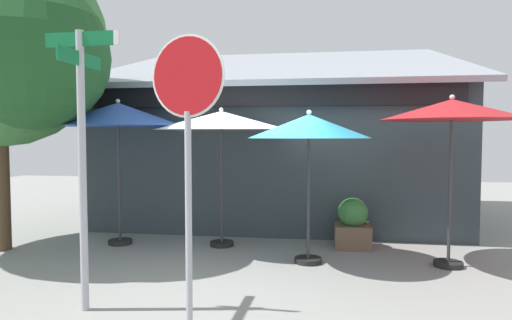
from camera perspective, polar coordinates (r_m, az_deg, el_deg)
The scene contains 10 objects.
ground_plane at distance 7.16m, azimuth -1.79°, elevation -13.83°, with size 28.00×28.00×0.10m, color gray.
cafe_building at distance 11.47m, azimuth 3.03°, elevation 1.38°, with size 8.50×6.00×4.66m.
street_sign_post at distance 5.48m, azimuth -21.37°, elevation 2.10°, with size 0.91×0.85×3.23m.
stop_sign at distance 4.60m, azimuth -8.73°, elevation 4.72°, with size 0.82×0.22×3.06m.
patio_umbrella_royal_blue_left at distance 8.68m, azimuth -17.25°, elevation 5.48°, with size 2.45×2.45×2.72m.
patio_umbrella_ivory_center at distance 8.17m, azimuth -4.46°, elevation 4.93°, with size 2.46×2.46×2.56m.
patio_umbrella_teal_right at distance 7.10m, azimuth 6.79°, elevation 4.10°, with size 1.94×1.94×2.45m.
patio_umbrella_crimson_far_right at distance 7.47m, azimuth 23.80°, elevation 5.71°, with size 2.18×2.18×2.67m.
shade_tree at distance 9.02m, azimuth -29.68°, elevation 12.89°, with size 4.14×3.77×5.60m.
sidewalk_planter at distance 8.39m, azimuth 12.27°, elevation -8.10°, with size 0.64×0.64×0.91m.
Camera 1 is at (1.24, -6.74, 2.04)m, focal length 31.23 mm.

